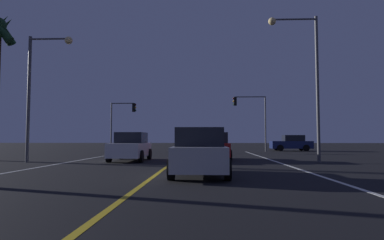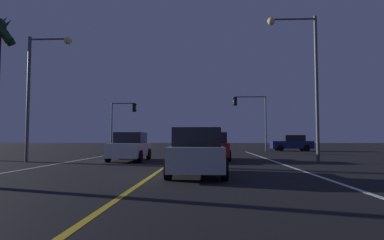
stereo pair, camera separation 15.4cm
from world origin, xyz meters
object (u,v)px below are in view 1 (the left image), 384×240
at_px(traffic_light_near_right, 250,110).
at_px(street_lamp_right_far, 306,69).
at_px(car_oncoming, 131,147).
at_px(car_ahead_far, 214,147).
at_px(car_lead_same_lane, 200,153).
at_px(street_lamp_left_mid, 40,80).
at_px(traffic_light_near_left, 123,115).
at_px(car_crossing_side, 291,143).

bearing_deg(traffic_light_near_right, street_lamp_right_far, 93.97).
height_order(car_oncoming, car_ahead_far, same).
height_order(car_lead_same_lane, traffic_light_near_right, traffic_light_near_right).
bearing_deg(car_ahead_far, car_oncoming, 100.15).
bearing_deg(car_oncoming, car_ahead_far, 100.15).
distance_m(car_ahead_far, car_lead_same_lane, 8.57).
distance_m(car_ahead_far, street_lamp_left_mid, 10.83).
xyz_separation_m(street_lamp_left_mid, street_lamp_right_far, (14.98, 0.56, 0.65)).
height_order(traffic_light_near_left, street_lamp_left_mid, street_lamp_left_mid).
distance_m(car_lead_same_lane, street_lamp_left_mid, 11.60).
xyz_separation_m(car_crossing_side, traffic_light_near_left, (-17.86, -1.95, 2.94)).
relative_size(car_crossing_side, street_lamp_right_far, 0.52).
distance_m(traffic_light_near_left, street_lamp_left_mid, 15.75).
bearing_deg(traffic_light_near_right, car_oncoming, 57.28).
distance_m(car_crossing_side, car_oncoming, 21.18).
bearing_deg(street_lamp_left_mid, car_lead_same_lane, -33.67).
bearing_deg(car_crossing_side, traffic_light_near_left, 6.23).
xyz_separation_m(car_crossing_side, car_ahead_far, (-8.79, -15.19, 0.00)).
bearing_deg(car_lead_same_lane, car_crossing_side, -21.83).
bearing_deg(traffic_light_near_left, street_lamp_left_mid, -92.79).
relative_size(traffic_light_near_right, traffic_light_near_left, 1.12).
relative_size(car_ahead_far, street_lamp_right_far, 0.52).
bearing_deg(car_crossing_side, car_oncoming, 49.42).
relative_size(car_ahead_far, traffic_light_near_right, 0.76).
bearing_deg(traffic_light_near_right, street_lamp_left_mid, 48.44).
relative_size(car_oncoming, traffic_light_near_right, 0.76).
distance_m(car_oncoming, car_ahead_far, 5.07).
bearing_deg(street_lamp_right_far, traffic_light_near_right, -86.03).
bearing_deg(car_oncoming, street_lamp_left_mid, -72.03).
bearing_deg(car_lead_same_lane, street_lamp_right_far, -41.48).
bearing_deg(car_ahead_far, street_lamp_right_far, -110.30).
height_order(street_lamp_left_mid, street_lamp_right_far, street_lamp_right_far).
xyz_separation_m(car_ahead_far, car_lead_same_lane, (-0.72, -8.54, 0.00)).
bearing_deg(car_ahead_far, traffic_light_near_right, -17.18).
distance_m(car_ahead_far, traffic_light_near_right, 14.27).
distance_m(car_crossing_side, car_ahead_far, 17.55).
relative_size(street_lamp_left_mid, street_lamp_right_far, 0.86).
relative_size(traffic_light_near_right, street_lamp_left_mid, 0.80).
bearing_deg(street_lamp_left_mid, car_ahead_far, 14.07).
relative_size(car_crossing_side, traffic_light_near_right, 0.76).
relative_size(car_lead_same_lane, traffic_light_near_left, 0.85).
height_order(car_crossing_side, car_lead_same_lane, same).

